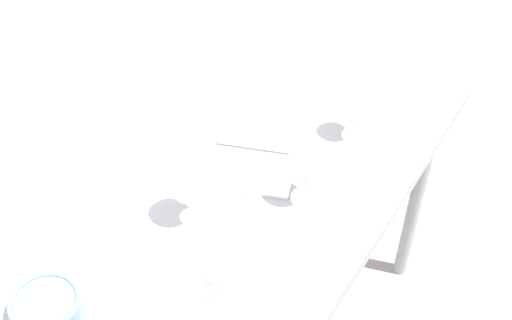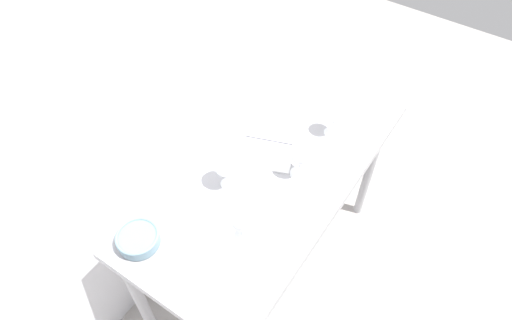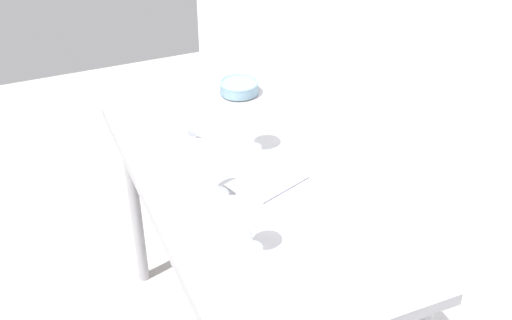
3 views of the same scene
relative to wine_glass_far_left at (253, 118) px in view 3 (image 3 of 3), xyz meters
The scene contains 10 objects.
back_wall 0.51m from the wine_glass_far_left, 66.68° to the left, with size 3.80×0.04×2.60m, color silver.
steel_counter 0.30m from the wine_glass_far_left, 31.24° to the right, with size 1.40×0.65×0.90m.
wine_glass_far_left is the anchor object (origin of this frame).
wine_glass_near_center 0.30m from the wine_glass_far_left, 45.62° to the right, with size 0.10×0.10×0.18m.
wine_glass_near_left 0.25m from the wine_glass_far_left, 130.30° to the right, with size 0.09×0.09×0.16m.
wine_glass_near_right 0.54m from the wine_glass_far_left, 23.62° to the right, with size 0.08×0.08×0.17m.
open_notebook 0.31m from the wine_glass_far_left, ahead, with size 0.38×0.33×0.01m.
tasting_sheet_upper 0.60m from the wine_glass_far_left, ahead, with size 0.14×0.23×0.00m, color white.
tasting_sheet_lower 0.24m from the wine_glass_far_left, behind, with size 0.19×0.27×0.00m, color white.
tasting_bowl 0.43m from the wine_glass_far_left, 164.95° to the left, with size 0.16×0.16×0.06m.
Camera 3 is at (1.59, -0.65, 2.10)m, focal length 44.98 mm.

